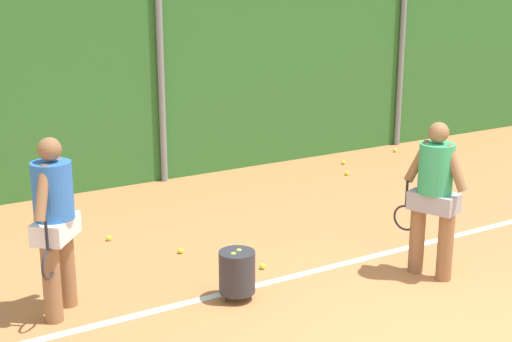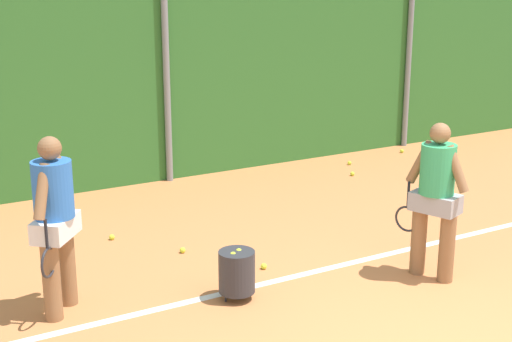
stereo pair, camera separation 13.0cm
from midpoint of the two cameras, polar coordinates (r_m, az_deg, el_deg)
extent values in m
plane|color=#C67542|center=(7.71, 6.48, -8.57)|extent=(24.96, 24.96, 0.00)
cube|color=#33702D|center=(11.10, -7.03, 6.50)|extent=(16.22, 0.25, 2.82)
cylinder|color=gray|center=(10.92, -6.70, 7.21)|extent=(0.10, 0.10, 3.14)
cylinder|color=gray|center=(13.43, 12.19, 8.52)|extent=(0.10, 0.10, 3.14)
cube|color=white|center=(7.91, 5.29, -7.84)|extent=(11.86, 0.10, 0.01)
cylinder|color=#8C603D|center=(7.79, 15.25, -5.89)|extent=(0.16, 0.16, 0.73)
cylinder|color=#8C603D|center=(7.92, 13.13, -5.38)|extent=(0.16, 0.16, 0.73)
cube|color=#99999E|center=(7.70, 14.41, -2.42)|extent=(0.43, 0.55, 0.19)
cylinder|color=#339E60|center=(7.60, 14.59, 0.13)|extent=(0.36, 0.36, 0.52)
sphere|color=#8C603D|center=(7.51, 14.78, 2.89)|extent=(0.21, 0.21, 0.21)
cylinder|color=#8C603D|center=(7.51, 15.99, 0.15)|extent=(0.17, 0.28, 0.49)
cylinder|color=#8C603D|center=(7.68, 13.26, 0.68)|extent=(0.17, 0.28, 0.49)
cylinder|color=black|center=(7.77, 12.37, -1.83)|extent=(0.03, 0.03, 0.28)
torus|color=#26262B|center=(7.85, 12.26, -3.71)|extent=(0.12, 0.28, 0.28)
cylinder|color=#8C603D|center=(7.24, -14.15, -7.40)|extent=(0.17, 0.17, 0.75)
cylinder|color=#8C603D|center=(6.96, -15.26, -8.42)|extent=(0.17, 0.17, 0.75)
cube|color=white|center=(6.93, -14.96, -4.30)|extent=(0.54, 0.57, 0.20)
cylinder|color=blue|center=(6.82, -15.18, -1.40)|extent=(0.37, 0.37, 0.53)
sphere|color=#8C603D|center=(6.72, -15.41, 1.74)|extent=(0.22, 0.22, 0.22)
cylinder|color=#8C603D|center=(6.99, -14.49, -0.60)|extent=(0.23, 0.26, 0.51)
cylinder|color=#8C603D|center=(6.63, -15.95, -1.58)|extent=(0.23, 0.26, 0.51)
cylinder|color=black|center=(6.65, -15.64, -4.81)|extent=(0.03, 0.03, 0.28)
torus|color=#26262B|center=(6.74, -15.48, -6.97)|extent=(0.20, 0.23, 0.28)
cylinder|color=#2D2D33|center=(7.15, -1.00, -7.92)|extent=(0.36, 0.36, 0.42)
cylinder|color=#2D2D33|center=(7.31, -0.11, -9.53)|extent=(0.02, 0.02, 0.08)
cylinder|color=#2D2D33|center=(7.20, -1.88, -9.94)|extent=(0.02, 0.02, 0.08)
cylinder|color=#2D2D33|center=(7.35, -1.46, -9.37)|extent=(0.02, 0.02, 0.08)
sphere|color=#CCDB33|center=(7.12, -0.84, -6.37)|extent=(0.07, 0.07, 0.07)
sphere|color=#CCDB33|center=(7.04, -1.29, -6.64)|extent=(0.07, 0.07, 0.07)
sphere|color=#CCDB33|center=(8.91, -10.86, -5.14)|extent=(0.07, 0.07, 0.07)
sphere|color=#CCDB33|center=(12.17, 7.67, 0.63)|extent=(0.07, 0.07, 0.07)
sphere|color=#CCDB33|center=(11.53, 7.92, -0.22)|extent=(0.07, 0.07, 0.07)
sphere|color=#CCDB33|center=(8.39, -5.35, -6.23)|extent=(0.07, 0.07, 0.07)
sphere|color=#CCDB33|center=(13.13, 11.69, 1.55)|extent=(0.07, 0.07, 0.07)
sphere|color=#CCDB33|center=(7.93, 1.09, -7.51)|extent=(0.07, 0.07, 0.07)
camera|label=1|loc=(0.07, -89.46, 0.15)|focal=50.83mm
camera|label=2|loc=(0.07, 90.54, -0.15)|focal=50.83mm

